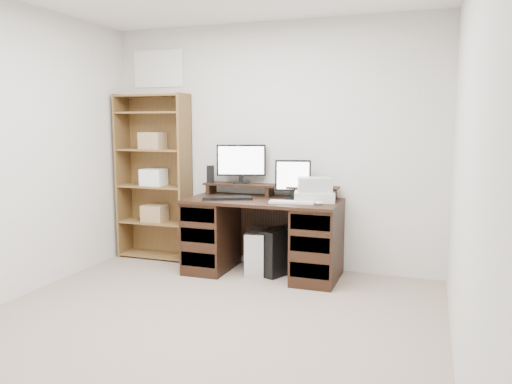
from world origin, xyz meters
The scene contains 14 objects.
room centered at (0.00, 0.00, 1.25)m, with size 3.54×4.04×2.54m.
desk centered at (0.03, 1.64, 0.39)m, with size 1.50×0.70×0.75m.
riser_shelf centered at (0.03, 1.85, 0.84)m, with size 1.40×0.22×0.12m.
monitor_wide centered at (-0.28, 1.86, 1.09)m, with size 0.49×0.20×0.40m.
monitor_small centered at (0.30, 1.77, 0.96)m, with size 0.35×0.16×0.38m.
speaker centered at (-0.62, 1.83, 0.96)m, with size 0.07×0.07×0.18m, color black.
keyboard_black centered at (-0.30, 1.53, 0.76)m, with size 0.48×0.16×0.03m, color black.
keyboard_white centered at (0.35, 1.51, 0.76)m, with size 0.42×0.13×0.02m, color silver.
mouse centered at (0.61, 1.51, 0.77)m, with size 0.08×0.06×0.03m, color silver.
printer centered at (0.53, 1.68, 0.80)m, with size 0.38×0.28×0.09m, color beige.
basket centered at (0.53, 1.68, 0.91)m, with size 0.31×0.22×0.13m, color #9CA2A6.
tower_silver centered at (-0.05, 1.68, 0.21)m, with size 0.19×0.42×0.42m, color silver.
tower_black centered at (0.19, 1.71, 0.23)m, with size 0.36×0.50×0.46m.
bookshelf centered at (-1.30, 1.86, 0.92)m, with size 0.80×0.30×1.80m.
Camera 1 is at (1.56, -2.93, 1.49)m, focal length 35.00 mm.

